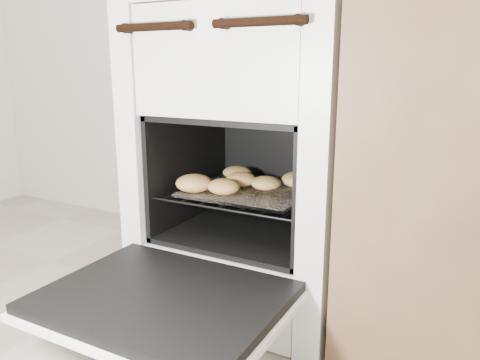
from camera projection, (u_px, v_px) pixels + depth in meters
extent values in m
cube|color=silver|center=(265.00, 150.00, 1.31)|extent=(0.55, 0.59, 0.85)
cylinder|color=black|center=(153.00, 27.00, 1.03)|extent=(0.20, 0.02, 0.02)
cylinder|color=black|center=(258.00, 22.00, 0.91)|extent=(0.20, 0.02, 0.02)
cube|color=black|center=(163.00, 298.00, 0.95)|extent=(0.48, 0.37, 0.02)
cube|color=silver|center=(164.00, 305.00, 0.96)|extent=(0.50, 0.39, 0.01)
cylinder|color=black|center=(192.00, 183.00, 1.36)|extent=(0.01, 0.39, 0.01)
cylinder|color=black|center=(323.00, 201.00, 1.18)|extent=(0.01, 0.39, 0.01)
cylinder|color=black|center=(218.00, 209.00, 1.11)|extent=(0.40, 0.01, 0.01)
cylinder|color=black|center=(280.00, 177.00, 1.43)|extent=(0.40, 0.01, 0.01)
cylinder|color=black|center=(202.00, 184.00, 1.35)|extent=(0.01, 0.37, 0.01)
cylinder|color=black|center=(218.00, 186.00, 1.32)|extent=(0.01, 0.37, 0.01)
cylinder|color=black|center=(235.00, 189.00, 1.29)|extent=(0.01, 0.37, 0.01)
cylinder|color=black|center=(253.00, 191.00, 1.27)|extent=(0.01, 0.37, 0.01)
cylinder|color=black|center=(271.00, 194.00, 1.24)|extent=(0.01, 0.37, 0.01)
cylinder|color=black|center=(291.00, 196.00, 1.22)|extent=(0.01, 0.37, 0.01)
cylinder|color=black|center=(311.00, 199.00, 1.19)|extent=(0.01, 0.37, 0.01)
cube|color=white|center=(250.00, 191.00, 1.25)|extent=(0.31, 0.28, 0.01)
ellipsoid|color=#E4B45B|center=(194.00, 183.00, 1.23)|extent=(0.14, 0.14, 0.05)
ellipsoid|color=#E4B45B|center=(224.00, 186.00, 1.20)|extent=(0.12, 0.12, 0.04)
ellipsoid|color=#E4B45B|center=(237.00, 172.00, 1.37)|extent=(0.12, 0.12, 0.04)
ellipsoid|color=#E4B45B|center=(241.00, 179.00, 1.28)|extent=(0.10, 0.10, 0.04)
ellipsoid|color=#E4B45B|center=(300.00, 180.00, 1.27)|extent=(0.11, 0.11, 0.04)
ellipsoid|color=#E4B45B|center=(266.00, 183.00, 1.25)|extent=(0.10, 0.10, 0.04)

